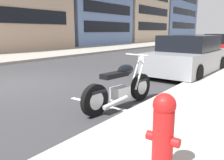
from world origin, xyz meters
TOP-DOWN VIEW (x-y plane):
  - ground_plane at (0.00, 0.00)m, footprint 260.00×260.00m
  - sidewalk_far_curb at (12.00, 6.76)m, footprint 120.00×5.00m
  - parking_stall_stripe at (0.00, -3.66)m, footprint 0.12×2.20m
  - parked_motorcycle at (0.15, -3.92)m, footprint 2.15×0.62m
  - parked_car_behind_motorcycle at (4.95, -3.77)m, footprint 4.30×2.02m
  - parked_car_at_intersection at (11.13, -3.78)m, footprint 4.07×1.84m
  - fire_hydrant at (-1.76, -5.74)m, footprint 0.24×0.36m
  - townhouse_far_uphill at (17.11, 14.46)m, footprint 9.80×10.88m
  - townhouse_near_left at (28.04, 14.68)m, footprint 10.87×11.32m
  - townhouse_corner_block at (41.25, 14.85)m, footprint 14.46×11.65m

SIDE VIEW (x-z plane):
  - ground_plane at x=0.00m, z-range 0.00..0.00m
  - parking_stall_stripe at x=0.00m, z-range 0.00..0.01m
  - sidewalk_far_curb at x=12.00m, z-range 0.00..0.14m
  - parked_motorcycle at x=0.15m, z-range -0.13..0.99m
  - fire_hydrant at x=-1.76m, z-range 0.17..1.04m
  - parked_car_at_intersection at x=11.13m, z-range -0.04..1.43m
  - parked_car_behind_motorcycle at x=4.95m, z-range -0.04..1.43m
  - townhouse_far_uphill at x=17.11m, z-range 0.00..9.45m
  - townhouse_near_left at x=28.04m, z-range 0.00..10.47m
  - townhouse_corner_block at x=41.25m, z-range 0.00..12.07m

